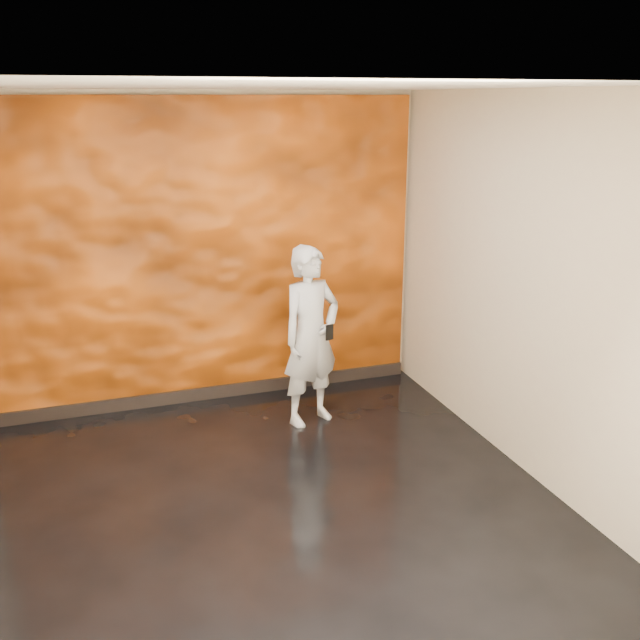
% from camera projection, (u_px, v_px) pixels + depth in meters
% --- Properties ---
extents(room, '(4.02, 4.02, 2.81)m').
position_uv_depth(room, '(260.00, 313.00, 4.63)').
color(room, black).
rests_on(room, ground).
extents(feature_wall, '(3.90, 0.06, 2.75)m').
position_uv_depth(feature_wall, '(206.00, 255.00, 6.40)').
color(feature_wall, orange).
rests_on(feature_wall, ground).
extents(baseboard, '(3.90, 0.04, 0.12)m').
position_uv_depth(baseboard, '(213.00, 392.00, 6.76)').
color(baseboard, black).
rests_on(baseboard, ground).
extents(man, '(0.67, 0.55, 1.57)m').
position_uv_depth(man, '(311.00, 336.00, 6.09)').
color(man, '#A1A7B0').
rests_on(man, ground).
extents(phone, '(0.07, 0.04, 0.13)m').
position_uv_depth(phone, '(330.00, 332.00, 5.88)').
color(phone, black).
rests_on(phone, man).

